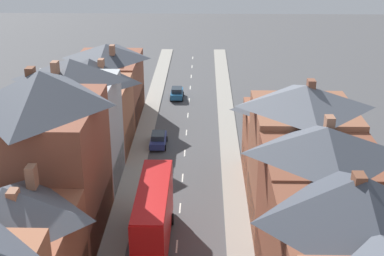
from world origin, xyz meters
name	(u,v)px	position (x,y,z in m)	size (l,w,h in m)	color
pavement_left	(135,168)	(-5.10, 38.00, 0.07)	(2.20, 104.00, 0.14)	gray
pavement_right	(232,169)	(5.10, 38.00, 0.07)	(2.20, 104.00, 0.14)	gray
centre_line_dashes	(183,178)	(0.00, 36.00, 0.01)	(0.14, 97.80, 0.01)	silver
terrace_row_left	(32,198)	(-10.19, 21.00, 6.08)	(8.00, 71.45, 14.47)	#A36042
double_decker_bus_lead	(154,216)	(-1.81, 23.98, 2.82)	(2.74, 10.80, 5.30)	red
car_near_blue	(177,93)	(-1.80, 60.85, 0.83)	(1.90, 3.90, 1.66)	#236093
car_near_silver	(158,139)	(-3.10, 43.92, 0.83)	(1.90, 4.17, 1.66)	navy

